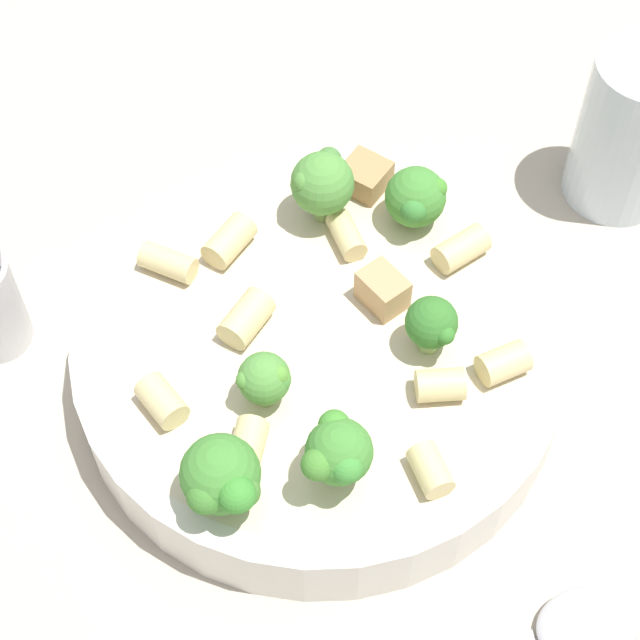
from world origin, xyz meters
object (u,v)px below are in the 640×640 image
Objects in this scene: chicken_chunk_1 at (383,290)px; rigatoni_0 at (252,448)px; broccoli_floret_1 at (322,183)px; drinking_glass at (628,139)px; broccoli_floret_4 at (432,323)px; rigatoni_2 at (346,235)px; rigatoni_3 at (229,241)px; rigatoni_6 at (430,470)px; broccoli_floret_5 at (225,480)px; rigatoni_8 at (162,401)px; broccoli_floret_3 at (338,452)px; rigatoni_4 at (461,249)px; broccoli_floret_2 at (266,379)px; spoon at (547,638)px; rigatoni_7 at (440,385)px; broccoli_floret_0 at (416,197)px; rigatoni_1 at (169,261)px; rigatoni_9 at (246,319)px; chicken_chunk_0 at (365,176)px; rigatoni_5 at (503,363)px.

rigatoni_0 is at bearing 170.42° from chicken_chunk_1.
drinking_glass reaches higher than broccoli_floret_1.
rigatoni_2 is at bearing 57.47° from broccoli_floret_4.
rigatoni_2 is at bearing -59.45° from rigatoni_3.
rigatoni_2 is 0.14m from rigatoni_6.
chicken_chunk_1 is 0.24× the size of drinking_glass.
drinking_glass is (0.29, -0.10, -0.02)m from broccoli_floret_5.
broccoli_floret_3 is at bearing -88.21° from rigatoni_8.
drinking_glass is (0.18, -0.05, -0.02)m from broccoli_floret_4.
broccoli_floret_1 is 1.51× the size of rigatoni_4.
broccoli_floret_2 is 0.17m from spoon.
chicken_chunk_1 is (0.04, 0.05, 0.00)m from rigatoni_7.
broccoli_floret_0 reaches higher than rigatoni_4.
broccoli_floret_1 is at bearing 54.00° from chicken_chunk_1.
broccoli_floret_1 reaches higher than broccoli_floret_4.
rigatoni_0 is 1.03× the size of rigatoni_8.
rigatoni_3 is at bearing 76.00° from rigatoni_7.
rigatoni_4 is 1.19× the size of chicken_chunk_1.
rigatoni_1 is 0.26m from spoon.
drinking_glass reaches higher than broccoli_floret_3.
rigatoni_1 is 0.11m from chicken_chunk_1.
rigatoni_7 is 0.20m from drinking_glass.
rigatoni_7 is (-0.08, -0.02, -0.00)m from rigatoni_4.
broccoli_floret_5 is at bearing -174.45° from rigatoni_2.
rigatoni_1 is at bearing 86.76° from rigatoni_7.
rigatoni_9 reaches higher than rigatoni_2.
broccoli_floret_3 is 1.66× the size of rigatoni_0.
broccoli_floret_5 is 0.09m from rigatoni_6.
drinking_glass is (0.14, -0.11, -0.00)m from rigatoni_2.
rigatoni_1 is at bearing 118.58° from rigatoni_4.
drinking_glass is (0.19, -0.19, -0.01)m from rigatoni_1.
broccoli_floret_4 is 0.13m from broccoli_floret_5.
drinking_glass is (0.24, -0.11, -0.02)m from broccoli_floret_2.
spoon is at bearing -93.11° from rigatoni_8.
drinking_glass reaches higher than rigatoni_4.
broccoli_floret_4 is 1.41× the size of chicken_chunk_1.
rigatoni_8 is at bearing 159.00° from broccoli_floret_0.
rigatoni_6 is 0.82× the size of rigatoni_9.
broccoli_floret_3 reaches higher than spoon.
chicken_chunk_0 is at bearing 30.95° from chicken_chunk_1.
spoon is at bearing -97.00° from broccoli_floret_3.
rigatoni_4 is 0.07m from rigatoni_5.
rigatoni_5 is at bearing -8.30° from rigatoni_6.
chicken_chunk_0 is (0.10, -0.07, 0.00)m from rigatoni_1.
chicken_chunk_1 is (0.11, -0.02, 0.00)m from rigatoni_0.
chicken_chunk_0 is (0.17, 0.02, 0.00)m from rigatoni_0.
chicken_chunk_1 is at bearing 49.71° from spoon.
broccoli_floret_1 is at bearing 111.91° from broccoli_floret_0.
rigatoni_1 is at bearing 95.11° from rigatoni_5.
chicken_chunk_0 is at bearing 128.43° from drinking_glass.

